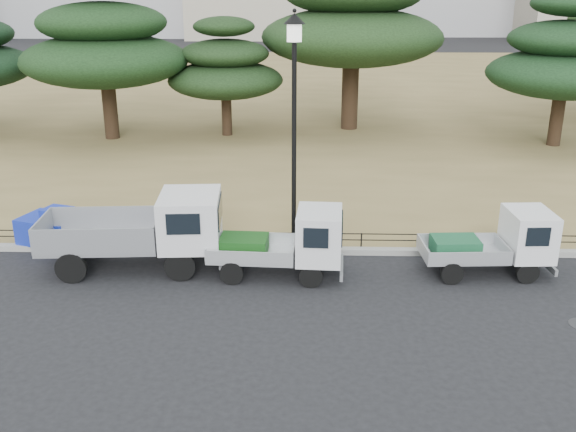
{
  "coord_description": "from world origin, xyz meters",
  "views": [
    {
      "loc": [
        0.44,
        -13.67,
        6.92
      ],
      "look_at": [
        0.0,
        2.0,
        1.3
      ],
      "focal_mm": 40.0,
      "sensor_mm": 36.0,
      "label": 1
    }
  ],
  "objects_px": {
    "truck_kei_front": "(287,243)",
    "street_lamp": "(294,94)",
    "truck_large": "(143,228)",
    "truck_kei_rear": "(496,243)",
    "tarp_pile": "(51,228)"
  },
  "relations": [
    {
      "from": "truck_kei_rear",
      "to": "street_lamp",
      "type": "xyz_separation_m",
      "value": [
        -5.14,
        1.45,
        3.48
      ]
    },
    {
      "from": "truck_large",
      "to": "truck_kei_rear",
      "type": "distance_m",
      "value": 8.97
    },
    {
      "from": "truck_kei_front",
      "to": "street_lamp",
      "type": "bearing_deg",
      "value": 88.42
    },
    {
      "from": "truck_large",
      "to": "tarp_pile",
      "type": "relative_size",
      "value": 2.53
    },
    {
      "from": "street_lamp",
      "to": "truck_kei_front",
      "type": "bearing_deg",
      "value": -94.84
    },
    {
      "from": "truck_large",
      "to": "street_lamp",
      "type": "xyz_separation_m",
      "value": [
        3.83,
        1.35,
        3.21
      ]
    },
    {
      "from": "truck_large",
      "to": "truck_kei_front",
      "type": "distance_m",
      "value": 3.71
    },
    {
      "from": "truck_kei_rear",
      "to": "truck_large",
      "type": "bearing_deg",
      "value": 176.09
    },
    {
      "from": "truck_kei_front",
      "to": "street_lamp",
      "type": "xyz_separation_m",
      "value": [
        0.15,
        1.73,
        3.44
      ]
    },
    {
      "from": "truck_kei_rear",
      "to": "tarp_pile",
      "type": "xyz_separation_m",
      "value": [
        -11.92,
        1.44,
        -0.27
      ]
    },
    {
      "from": "street_lamp",
      "to": "tarp_pile",
      "type": "distance_m",
      "value": 7.75
    },
    {
      "from": "truck_kei_front",
      "to": "truck_kei_rear",
      "type": "height_order",
      "value": "truck_kei_front"
    },
    {
      "from": "truck_kei_front",
      "to": "truck_large",
      "type": "bearing_deg",
      "value": 177.48
    },
    {
      "from": "truck_kei_rear",
      "to": "tarp_pile",
      "type": "distance_m",
      "value": 12.01
    },
    {
      "from": "truck_kei_front",
      "to": "tarp_pile",
      "type": "bearing_deg",
      "value": 168.78
    }
  ]
}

